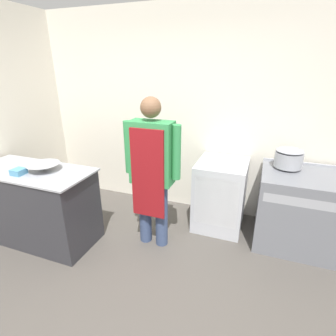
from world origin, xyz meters
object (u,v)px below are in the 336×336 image
at_px(stock_pot, 289,158).
at_px(plastic_tub, 19,172).
at_px(fridge_unit, 220,194).
at_px(mixing_bowl, 43,167).
at_px(stove, 301,210).
at_px(person_cook, 152,167).

bearing_deg(stock_pot, plastic_tub, -155.19).
bearing_deg(fridge_unit, stock_pot, 4.91).
height_order(mixing_bowl, stock_pot, stock_pot).
xyz_separation_m(plastic_tub, stock_pot, (2.68, 1.24, 0.08)).
distance_m(fridge_unit, mixing_bowl, 2.11).
height_order(stove, plastic_tub, plastic_tub).
xyz_separation_m(stove, person_cook, (-1.59, -0.58, 0.52)).
relative_size(fridge_unit, mixing_bowl, 2.45).
bearing_deg(person_cook, mixing_bowl, -162.89).
distance_m(plastic_tub, stock_pot, 2.96).
bearing_deg(stove, stock_pot, 148.07).
distance_m(fridge_unit, plastic_tub, 2.34).
bearing_deg(person_cook, stock_pot, 27.42).
distance_m(stove, person_cook, 1.77).
distance_m(mixing_bowl, plastic_tub, 0.24).
relative_size(fridge_unit, person_cook, 0.52).
bearing_deg(stock_pot, mixing_bowl, -157.07).
relative_size(person_cook, stock_pot, 5.60).
bearing_deg(stock_pot, person_cook, -152.58).
bearing_deg(mixing_bowl, stove, 18.83).
bearing_deg(fridge_unit, mixing_bowl, -150.82).
relative_size(person_cook, mixing_bowl, 4.76).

